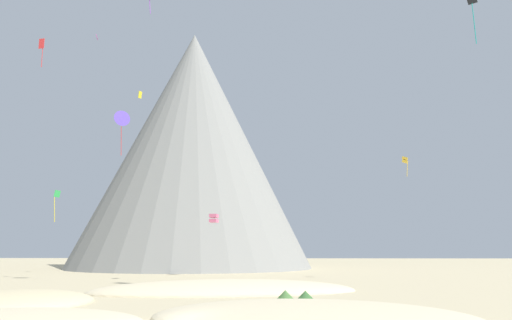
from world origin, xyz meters
TOP-DOWN VIEW (x-y plane):
  - dune_foreground_left at (8.05, 3.81)m, footprint 23.67×19.78m
  - dune_midground at (0.55, 23.79)m, footprint 28.93×17.30m
  - dune_back_low at (-14.62, 10.93)m, footprint 14.48×17.50m
  - bush_mid_center at (8.05, 13.66)m, footprint 2.66×2.66m
  - bush_near_left at (6.47, 16.49)m, footprint 2.16×2.16m
  - bush_near_right at (7.39, 2.65)m, footprint 3.55×3.55m
  - rock_massif at (-14.76, 86.78)m, footprint 65.61×63.54m
  - kite_yellow_high at (-17.15, 54.76)m, footprint 0.49×1.00m
  - kite_indigo_mid at (-14.97, 38.19)m, footprint 2.20×1.68m
  - kite_rainbow_low at (-4.58, 55.26)m, footprint 1.46×1.47m
  - kite_gold_mid at (23.80, 45.07)m, footprint 1.00×0.95m
  - kite_red_high at (-25.68, 36.30)m, footprint 0.77×0.24m
  - kite_magenta_high at (-26.42, 58.69)m, footprint 0.55×1.00m
  - kite_black_high at (25.53, 21.02)m, footprint 1.02×0.52m
  - kite_green_low at (-26.30, 45.41)m, footprint 0.90×0.55m

SIDE VIEW (x-z plane):
  - dune_foreground_left at x=8.05m, z-range -1.03..1.03m
  - dune_midground at x=0.55m, z-range -1.25..1.25m
  - dune_back_low at x=-14.62m, z-range -1.09..1.09m
  - bush_near_right at x=7.39m, z-range 0.00..0.43m
  - bush_near_left at x=6.47m, z-range 0.00..0.80m
  - bush_mid_center at x=8.05m, z-range 0.00..0.97m
  - kite_rainbow_low at x=-4.58m, z-range 8.33..9.72m
  - kite_green_low at x=-26.30m, z-range 9.03..13.66m
  - kite_gold_mid at x=23.80m, z-range 15.13..18.03m
  - kite_indigo_mid at x=-14.97m, z-range 18.31..24.35m
  - rock_massif at x=-14.76m, z-range -2.59..50.79m
  - kite_black_high at x=25.53m, z-range 25.65..31.05m
  - kite_yellow_high at x=-17.15m, z-range 28.97..30.19m
  - kite_red_high at x=-25.68m, z-range 28.96..32.97m
  - kite_magenta_high at x=-26.42m, z-range 41.06..41.88m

